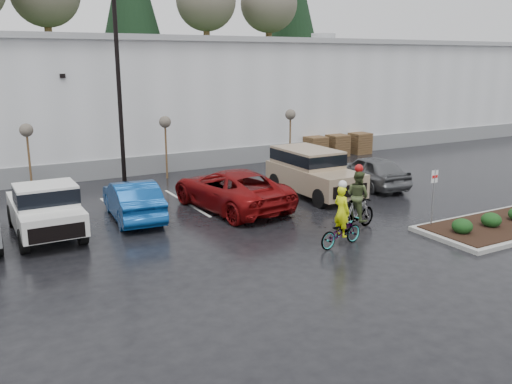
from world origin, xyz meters
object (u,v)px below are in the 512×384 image
sapling_mid (165,125)px  sapling_east (290,118)px  suv_tan (314,173)px  cyclist_olive (357,206)px  lamppost (118,66)px  car_blue (133,200)px  fire_lane_sign (434,191)px  car_grey (371,171)px  car_red (231,189)px  pallet_stack_b (337,145)px  pallet_stack_a (315,147)px  cyclist_hivis (341,226)px  pickup_white (43,207)px  pallet_stack_c (359,143)px  sapling_west (27,134)px

sapling_mid → sapling_east: same height
suv_tan → cyclist_olive: size_ratio=2.13×
lamppost → car_blue: lamppost is taller
fire_lane_sign → car_grey: 6.76m
car_red → pallet_stack_b: bearing=-152.9°
pallet_stack_b → car_grey: 8.50m
pallet_stack_a → car_red: size_ratio=0.23×
car_grey → cyclist_olive: 6.96m
pallet_stack_a → lamppost: bearing=-170.9°
cyclist_hivis → cyclist_olive: (1.60, 1.13, 0.18)m
cyclist_olive → car_red: bearing=17.3°
pickup_white → fire_lane_sign: bearing=-27.4°
sapling_east → car_blue: size_ratio=0.70×
suv_tan → car_blue: bearing=176.9°
cyclist_hivis → car_red: bearing=0.7°
fire_lane_sign → car_red: 7.89m
pallet_stack_c → fire_lane_sign: 16.07m
pallet_stack_c → car_blue: size_ratio=0.30×
sapling_east → car_red: bearing=-137.0°
pickup_white → cyclist_hivis: bearing=-36.8°
sapling_east → fire_lane_sign: 13.06m
pallet_stack_a → car_red: bearing=-141.5°
sapling_west → cyclist_hivis: size_ratio=1.44×
pallet_stack_c → suv_tan: suv_tan is taller
sapling_mid → car_blue: bearing=-120.5°
lamppost → fire_lane_sign: lamppost is taller
pallet_stack_c → suv_tan: bearing=-139.6°
sapling_east → car_red: size_ratio=0.54×
sapling_west → pallet_stack_a: 16.66m
pallet_stack_c → suv_tan: (-9.00, -7.66, 0.35)m
pallet_stack_b → pallet_stack_c: (1.80, 0.00, 0.00)m
sapling_west → car_red: size_ratio=0.54×
pickup_white → cyclist_hivis: cyclist_hivis is taller
pallet_stack_a → cyclist_olive: bearing=-119.5°
sapling_west → car_red: bearing=-45.0°
pallet_stack_a → car_blue: car_blue is taller
pickup_white → car_red: 7.18m
car_blue → suv_tan: bearing=-178.1°
fire_lane_sign → suv_tan: bearing=97.4°
sapling_east → cyclist_hivis: bearing=-116.0°
lamppost → fire_lane_sign: size_ratio=4.19×
pallet_stack_a → pallet_stack_c: same height
cyclist_olive → pickup_white: bearing=50.7°
lamppost → cyclist_hivis: lamppost is taller
pickup_white → cyclist_hivis: size_ratio=2.35×
sapling_west → sapling_east: (14.00, 0.00, 0.00)m
pallet_stack_b → cyclist_olive: (-8.76, -12.50, 0.19)m
lamppost → sapling_mid: size_ratio=2.88×
pickup_white → suv_tan: size_ratio=1.02×
cyclist_hivis → cyclist_olive: bearing=-64.6°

